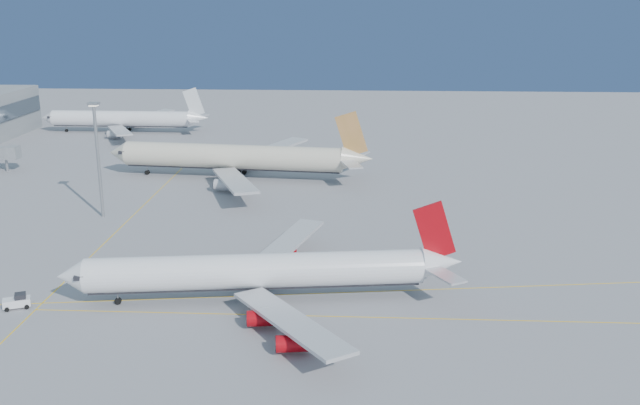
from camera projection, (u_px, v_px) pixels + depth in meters
The scene contains 7 objects.
ground at pixel (308, 279), 117.90m from camera, with size 500.00×500.00×0.00m, color slate.
taxiway_lines at pixel (227, 264), 124.72m from camera, with size 118.86×140.00×0.02m.
airliner_virgin at pixel (265, 272), 108.86m from camera, with size 61.88×55.17×15.28m.
airliner_etihad at pixel (238, 157), 182.43m from camera, with size 69.72×64.06×18.19m.
airliner_third at pixel (125, 119), 244.82m from camera, with size 58.58×54.18×15.75m.
pushback_tug at pixel (17, 301), 106.94m from camera, with size 4.37×3.55×2.20m.
light_mast at pixel (97, 150), 147.77m from camera, with size 2.11×2.11×24.38m.
Camera 1 is at (7.63, -109.50, 44.92)m, focal length 40.00 mm.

